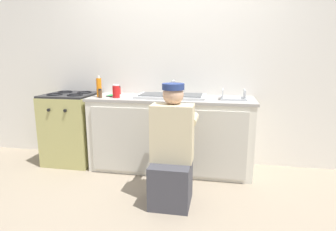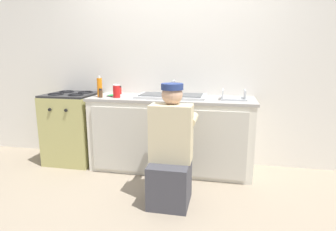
# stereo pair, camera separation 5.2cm
# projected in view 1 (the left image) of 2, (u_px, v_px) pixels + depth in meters

# --- Properties ---
(ground_plane) EXTENTS (12.00, 12.00, 0.00)m
(ground_plane) POSITION_uv_depth(u_px,v_px,m) (166.00, 178.00, 3.16)
(ground_plane) COLOR gray
(back_wall) EXTENTS (6.00, 0.10, 2.50)m
(back_wall) POSITION_uv_depth(u_px,v_px,m) (176.00, 64.00, 3.53)
(back_wall) COLOR silver
(back_wall) RESTS_ON ground_plane
(counter_cabinet) EXTENTS (1.87, 0.62, 0.84)m
(counter_cabinet) POSITION_uv_depth(u_px,v_px,m) (171.00, 135.00, 3.36)
(counter_cabinet) COLOR silver
(counter_cabinet) RESTS_ON ground_plane
(countertop) EXTENTS (1.91, 0.62, 0.03)m
(countertop) POSITION_uv_depth(u_px,v_px,m) (171.00, 99.00, 3.27)
(countertop) COLOR #9E9993
(countertop) RESTS_ON counter_cabinet
(sink_double_basin) EXTENTS (0.80, 0.44, 0.19)m
(sink_double_basin) POSITION_uv_depth(u_px,v_px,m) (171.00, 96.00, 3.27)
(sink_double_basin) COLOR silver
(sink_double_basin) RESTS_ON countertop
(stove_range) EXTENTS (0.60, 0.62, 0.90)m
(stove_range) POSITION_uv_depth(u_px,v_px,m) (72.00, 128.00, 3.59)
(stove_range) COLOR tan
(stove_range) RESTS_ON ground_plane
(plumber_person) EXTENTS (0.42, 0.61, 1.10)m
(plumber_person) POSITION_uv_depth(u_px,v_px,m) (172.00, 155.00, 2.56)
(plumber_person) COLOR #3F3F47
(plumber_person) RESTS_ON ground_plane
(spice_bottle_pepper) EXTENTS (0.04, 0.04, 0.10)m
(spice_bottle_pepper) POSITION_uv_depth(u_px,v_px,m) (100.00, 93.00, 3.24)
(spice_bottle_pepper) COLOR #513823
(spice_bottle_pepper) RESTS_ON countertop
(cell_phone) EXTENTS (0.07, 0.14, 0.01)m
(cell_phone) POSITION_uv_depth(u_px,v_px,m) (111.00, 95.00, 3.39)
(cell_phone) COLOR black
(cell_phone) RESTS_ON countertop
(soap_bottle_orange) EXTENTS (0.06, 0.06, 0.25)m
(soap_bottle_orange) POSITION_uv_depth(u_px,v_px,m) (99.00, 87.00, 3.30)
(soap_bottle_orange) COLOR orange
(soap_bottle_orange) RESTS_ON countertop
(soda_cup_red) EXTENTS (0.08, 0.08, 0.15)m
(soda_cup_red) POSITION_uv_depth(u_px,v_px,m) (116.00, 91.00, 3.24)
(soda_cup_red) COLOR red
(soda_cup_red) RESTS_ON countertop
(dish_rack_tray) EXTENTS (0.28, 0.22, 0.11)m
(dish_rack_tray) POSITION_uv_depth(u_px,v_px,m) (233.00, 97.00, 3.12)
(dish_rack_tray) COLOR #B2B7BC
(dish_rack_tray) RESTS_ON countertop
(spice_bottle_red) EXTENTS (0.04, 0.04, 0.10)m
(spice_bottle_red) POSITION_uv_depth(u_px,v_px,m) (119.00, 90.00, 3.55)
(spice_bottle_red) COLOR red
(spice_bottle_red) RESTS_ON countertop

